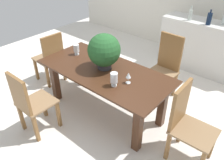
# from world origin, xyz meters

# --- Properties ---
(ground_plane) EXTENTS (7.04, 7.04, 0.00)m
(ground_plane) POSITION_xyz_m (0.00, 0.00, 0.00)
(ground_plane) COLOR silver
(dining_table) EXTENTS (1.93, 0.90, 0.73)m
(dining_table) POSITION_xyz_m (0.00, -0.25, 0.59)
(dining_table) COLOR #422616
(dining_table) RESTS_ON ground
(chair_far_right) EXTENTS (0.44, 0.49, 1.05)m
(chair_far_right) POSITION_xyz_m (0.44, 0.73, 0.56)
(chair_far_right) COLOR brown
(chair_far_right) RESTS_ON ground
(chair_near_left) EXTENTS (0.42, 0.44, 0.95)m
(chair_near_left) POSITION_xyz_m (-0.43, -1.21, 0.52)
(chair_near_left) COLOR brown
(chair_near_left) RESTS_ON ground
(chair_foot_end) EXTENTS (0.49, 0.44, 0.99)m
(chair_foot_end) POSITION_xyz_m (1.27, -0.25, 0.54)
(chair_foot_end) COLOR brown
(chair_foot_end) RESTS_ON ground
(chair_head_end) EXTENTS (0.48, 0.45, 0.95)m
(chair_head_end) POSITION_xyz_m (-1.27, -0.25, 0.52)
(chair_head_end) COLOR brown
(chair_head_end) RESTS_ON ground
(flower_centerpiece) EXTENTS (0.46, 0.46, 0.51)m
(flower_centerpiece) POSITION_xyz_m (-0.04, -0.20, 1.00)
(flower_centerpiece) COLOR #333338
(flower_centerpiece) RESTS_ON dining_table
(crystal_vase_left) EXTENTS (0.09, 0.09, 0.18)m
(crystal_vase_left) POSITION_xyz_m (0.35, -0.45, 0.84)
(crystal_vase_left) COLOR silver
(crystal_vase_left) RESTS_ON dining_table
(crystal_vase_center_near) EXTENTS (0.09, 0.09, 0.17)m
(crystal_vase_center_near) POSITION_xyz_m (-0.65, -0.17, 0.83)
(crystal_vase_center_near) COLOR silver
(crystal_vase_center_near) RESTS_ON dining_table
(wine_glass) EXTENTS (0.07, 0.07, 0.15)m
(wine_glass) POSITION_xyz_m (0.45, -0.29, 0.84)
(wine_glass) COLOR silver
(wine_glass) RESTS_ON dining_table
(kitchen_counter) EXTENTS (1.61, 0.50, 0.98)m
(kitchen_counter) POSITION_xyz_m (0.57, 1.95, 0.49)
(kitchen_counter) COLOR silver
(kitchen_counter) RESTS_ON ground
(wine_bottle_amber) EXTENTS (0.06, 0.06, 0.26)m
(wine_bottle_amber) POSITION_xyz_m (0.26, 1.82, 1.08)
(wine_bottle_amber) COLOR #B2BFB7
(wine_bottle_amber) RESTS_ON kitchen_counter
(wine_bottle_clear) EXTENTS (0.08, 0.08, 0.27)m
(wine_bottle_clear) POSITION_xyz_m (0.62, 1.80, 1.09)
(wine_bottle_clear) COLOR #0F1E38
(wine_bottle_clear) RESTS_ON kitchen_counter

